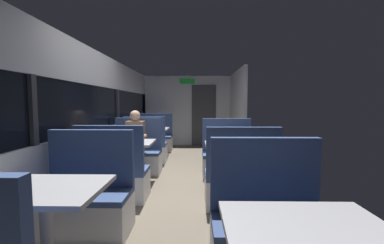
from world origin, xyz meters
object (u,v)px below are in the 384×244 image
(bench_far_window_facing_end, at_px, (146,148))
(bench_front_aisle_facing_entry, at_px, (269,233))
(bench_mid_window_facing_entry, at_px, (137,157))
(dining_table_far_window, at_px, (151,132))
(dining_table_near_window, at_px, (46,200))
(bench_rear_aisle_facing_entry, at_px, (227,159))
(bench_near_window_facing_entry, at_px, (87,202))
(dining_table_mid_window, at_px, (127,147))
(bench_mid_window_facing_end, at_px, (114,178))
(bench_far_window_facing_entry, at_px, (156,140))
(bench_rear_aisle_facing_end, at_px, (241,183))
(seated_passenger, at_px, (136,147))
(dining_table_rear_aisle, at_px, (233,150))

(bench_far_window_facing_end, height_order, bench_front_aisle_facing_entry, same)
(bench_mid_window_facing_entry, distance_m, bench_front_aisle_facing_entry, 3.39)
(dining_table_far_window, height_order, bench_front_aisle_facing_entry, bench_front_aisle_facing_entry)
(dining_table_near_window, height_order, bench_rear_aisle_facing_entry, bench_rear_aisle_facing_entry)
(bench_mid_window_facing_entry, bearing_deg, bench_near_window_facing_entry, -90.00)
(dining_table_mid_window, xyz_separation_m, bench_mid_window_facing_end, (0.00, -0.70, -0.31))
(bench_mid_window_facing_entry, bearing_deg, bench_front_aisle_facing_entry, -58.13)
(bench_front_aisle_facing_entry, bearing_deg, dining_table_mid_window, 129.39)
(dining_table_near_window, distance_m, bench_far_window_facing_entry, 5.27)
(bench_far_window_facing_end, bearing_deg, dining_table_near_window, -90.00)
(bench_far_window_facing_end, bearing_deg, bench_mid_window_facing_end, -90.00)
(bench_mid_window_facing_end, bearing_deg, bench_front_aisle_facing_entry, -39.60)
(bench_rear_aisle_facing_end, relative_size, seated_passenger, 0.87)
(dining_table_mid_window, xyz_separation_m, dining_table_far_window, (0.00, 2.28, 0.00))
(dining_table_mid_window, relative_size, dining_table_far_window, 1.00)
(bench_far_window_facing_end, xyz_separation_m, seated_passenger, (0.00, -0.95, 0.21))
(bench_far_window_facing_end, distance_m, bench_rear_aisle_facing_entry, 2.09)
(dining_table_mid_window, height_order, seated_passenger, seated_passenger)
(dining_table_mid_window, bearing_deg, bench_rear_aisle_facing_entry, 15.59)
(dining_table_near_window, xyz_separation_m, dining_table_far_window, (0.00, 4.56, 0.00))
(bench_front_aisle_facing_entry, distance_m, bench_rear_aisle_facing_end, 1.28)
(bench_front_aisle_facing_entry, bearing_deg, dining_table_near_window, -176.82)
(bench_near_window_facing_entry, distance_m, bench_rear_aisle_facing_entry, 2.74)
(bench_mid_window_facing_entry, distance_m, bench_far_window_facing_entry, 2.28)
(dining_table_near_window, distance_m, dining_table_rear_aisle, 2.74)
(bench_mid_window_facing_end, relative_size, bench_front_aisle_facing_entry, 1.00)
(bench_far_window_facing_entry, bearing_deg, dining_table_mid_window, -90.00)
(dining_table_mid_window, xyz_separation_m, seated_passenger, (0.00, 0.63, -0.10))
(dining_table_mid_window, bearing_deg, seated_passenger, 90.00)
(dining_table_near_window, height_order, seated_passenger, seated_passenger)
(bench_far_window_facing_entry, bearing_deg, dining_table_far_window, -90.00)
(dining_table_mid_window, xyz_separation_m, bench_rear_aisle_facing_entry, (1.79, 0.50, -0.31))
(dining_table_near_window, bearing_deg, bench_near_window_facing_entry, 90.00)
(dining_table_rear_aisle, bearing_deg, dining_table_near_window, -130.72)
(dining_table_far_window, height_order, seated_passenger, seated_passenger)
(bench_far_window_facing_entry, bearing_deg, seated_passenger, -90.00)
(dining_table_near_window, relative_size, bench_rear_aisle_facing_end, 0.82)
(bench_mid_window_facing_entry, bearing_deg, bench_far_window_facing_entry, 90.00)
(dining_table_near_window, bearing_deg, bench_far_window_facing_entry, 90.00)
(bench_far_window_facing_end, relative_size, seated_passenger, 0.87)
(bench_rear_aisle_facing_entry, bearing_deg, dining_table_far_window, 135.16)
(dining_table_far_window, bearing_deg, bench_far_window_facing_end, -90.00)
(bench_near_window_facing_entry, bearing_deg, bench_front_aisle_facing_entry, -18.53)
(bench_mid_window_facing_entry, bearing_deg, dining_table_rear_aisle, -26.68)
(bench_near_window_facing_entry, relative_size, bench_far_window_facing_entry, 1.00)
(dining_table_rear_aisle, bearing_deg, bench_far_window_facing_end, 135.16)
(dining_table_mid_window, distance_m, bench_mid_window_facing_entry, 0.77)
(bench_front_aisle_facing_entry, height_order, dining_table_rear_aisle, bench_front_aisle_facing_entry)
(bench_mid_window_facing_end, xyz_separation_m, bench_rear_aisle_facing_entry, (1.79, 1.20, 0.00))
(bench_mid_window_facing_entry, height_order, dining_table_rear_aisle, bench_mid_window_facing_entry)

